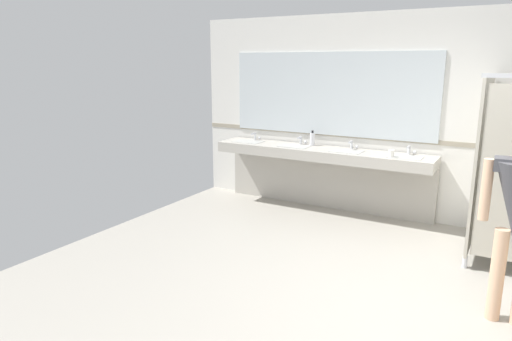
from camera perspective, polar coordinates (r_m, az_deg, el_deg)
ground_plane at (r=4.21m, az=19.71°, el=-17.22°), size 7.60×5.50×0.10m
wall_back at (r=6.19m, az=25.07°, el=5.52°), size 7.60×0.12×2.66m
wall_back_tile_band at (r=6.17m, az=24.76°, el=2.87°), size 7.60×0.01×0.06m
vanity_counter at (r=6.46m, az=8.21°, el=0.75°), size 3.02×0.54×1.00m
mirror_panel at (r=6.50m, az=9.12°, el=9.33°), size 2.92×0.02×1.13m
soap_dispenser at (r=6.54m, az=6.99°, el=3.90°), size 0.07×0.07×0.21m
paper_cup at (r=5.91m, az=16.39°, el=2.03°), size 0.07×0.07×0.09m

